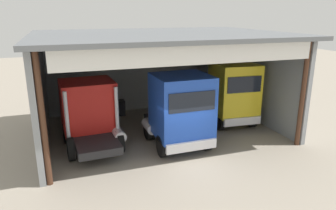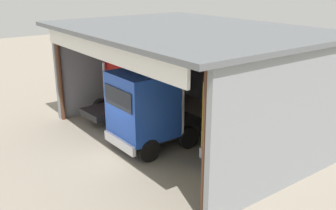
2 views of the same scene
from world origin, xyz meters
name	(u,v)px [view 1 (image 1 of 2)]	position (x,y,z in m)	size (l,w,h in m)	color
ground_plane	(191,163)	(0.00, 0.00, 0.00)	(80.00, 80.00, 0.00)	gray
workshop_shed	(156,63)	(0.00, 5.29, 3.74)	(13.01, 9.74, 5.49)	gray
truck_red_yard_outside	(90,112)	(-3.98, 3.54, 1.75)	(2.88, 4.54, 3.29)	red
truck_blue_center_right_bay	(179,110)	(0.12, 1.81, 1.96)	(2.77, 4.77, 3.72)	#1E47B7
truck_yellow_center_left_bay	(231,93)	(4.25, 4.03, 1.93)	(2.59, 5.30, 3.73)	yellow
oil_drum	(178,104)	(2.24, 7.62, 0.47)	(0.58, 0.58, 0.94)	gold
tool_cart	(118,108)	(-1.84, 7.89, 0.50)	(0.90, 0.60, 1.00)	black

